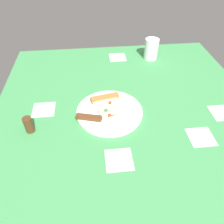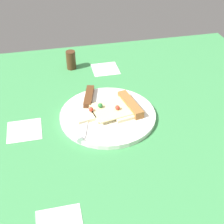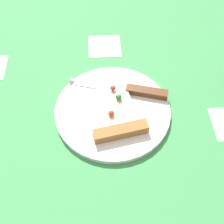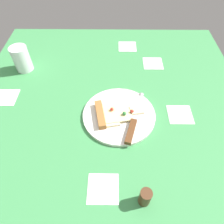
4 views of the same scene
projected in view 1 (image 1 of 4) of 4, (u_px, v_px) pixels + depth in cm
name	position (u px, v px, depth cm)	size (l,w,h in cm)	color
ground_plane	(127.00, 108.00, 91.54)	(110.80, 110.80, 3.00)	#3D8C4C
plate	(110.00, 112.00, 86.86)	(26.85, 26.85, 1.28)	white
pizza_slice	(108.00, 105.00, 87.66)	(18.55, 12.72, 2.69)	beige
knife	(101.00, 119.00, 81.94)	(8.51, 23.68, 2.45)	silver
drinking_glass	(151.00, 49.00, 116.81)	(7.42, 7.42, 11.12)	white
pepper_shaker	(29.00, 125.00, 77.93)	(3.27, 3.27, 6.49)	#4C2D19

